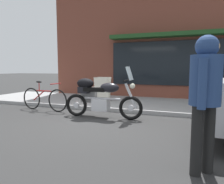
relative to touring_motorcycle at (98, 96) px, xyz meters
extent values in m
plane|color=#2F2F2F|center=(0.12, -0.54, -0.60)|extent=(80.00, 80.00, 0.00)
torus|color=black|center=(0.91, 0.02, -0.29)|extent=(0.64, 0.13, 0.63)
cylinder|color=silver|center=(0.91, 0.02, -0.29)|extent=(0.16, 0.07, 0.16)
torus|color=black|center=(-0.65, -0.07, -0.29)|extent=(0.64, 0.13, 0.63)
cylinder|color=silver|center=(-0.65, -0.07, -0.29)|extent=(0.16, 0.07, 0.16)
cube|color=silver|center=(0.08, -0.03, -0.24)|extent=(0.46, 0.33, 0.32)
cylinder|color=silver|center=(0.13, -0.03, -0.07)|extent=(1.02, 0.12, 0.06)
ellipsoid|color=black|center=(0.33, -0.01, 0.23)|extent=(0.54, 0.31, 0.26)
cube|color=black|center=(-0.09, -0.04, 0.17)|extent=(0.61, 0.27, 0.11)
cube|color=black|center=(-0.42, -0.06, 0.15)|extent=(0.29, 0.24, 0.18)
cylinder|color=silver|center=(0.91, 0.02, 0.03)|extent=(0.35, 0.09, 0.67)
cylinder|color=black|center=(0.79, 0.01, 0.43)|extent=(0.07, 0.62, 0.04)
cube|color=silver|center=(0.87, 0.02, 0.61)|extent=(0.17, 0.33, 0.35)
sphere|color=#EAEACC|center=(0.95, 0.02, 0.29)|extent=(0.14, 0.14, 0.14)
cube|color=#9E9E9E|center=(-0.38, 0.18, -0.01)|extent=(0.45, 0.23, 0.44)
cube|color=black|center=(-0.38, 0.29, -0.01)|extent=(0.37, 0.04, 0.03)
ellipsoid|color=black|center=(-0.37, -0.06, 0.33)|extent=(0.50, 0.35, 0.28)
torus|color=black|center=(-1.48, 0.23, -0.25)|extent=(0.71, 0.10, 0.71)
torus|color=black|center=(-2.55, 0.32, -0.25)|extent=(0.71, 0.10, 0.71)
cylinder|color=#B22323|center=(-2.02, 0.27, 0.03)|extent=(0.59, 0.09, 0.04)
cylinder|color=#B22323|center=(-2.23, 0.29, -0.13)|extent=(0.46, 0.08, 0.34)
cylinder|color=#B22323|center=(-2.21, 0.29, 0.15)|extent=(0.03, 0.03, 0.30)
ellipsoid|color=black|center=(-2.21, 0.29, 0.31)|extent=(0.23, 0.12, 0.06)
cylinder|color=#B22323|center=(-1.53, 0.23, 0.27)|extent=(0.07, 0.48, 0.03)
cylinder|color=black|center=(2.62, -2.39, -0.15)|extent=(0.14, 0.14, 0.90)
cylinder|color=black|center=(2.48, -2.52, -0.15)|extent=(0.14, 0.14, 0.90)
cylinder|color=navy|center=(2.55, -2.45, 0.60)|extent=(0.44, 0.44, 0.62)
sphere|color=navy|center=(2.55, -2.45, 1.01)|extent=(0.28, 0.28, 0.28)
sphere|color=tan|center=(2.61, -2.47, 1.01)|extent=(0.17, 0.17, 0.17)
cylinder|color=navy|center=(2.59, -2.23, 0.57)|extent=(0.10, 0.10, 0.59)
cylinder|color=navy|center=(2.51, -2.68, 0.57)|extent=(0.10, 0.10, 0.59)
cube|color=silver|center=(-0.76, 1.96, -0.03)|extent=(0.55, 0.19, 0.89)
cube|color=silver|center=(-0.76, 2.18, -0.03)|extent=(0.55, 0.19, 0.89)
camera|label=1|loc=(2.41, -5.35, 0.76)|focal=34.69mm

